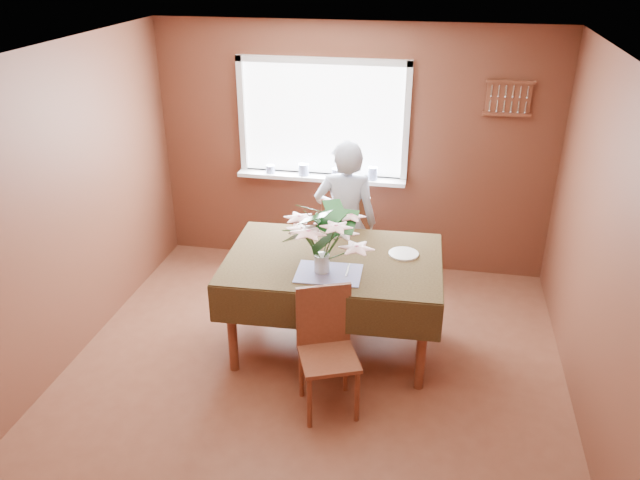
% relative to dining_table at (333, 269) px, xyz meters
% --- Properties ---
extents(floor, '(4.50, 4.50, 0.00)m').
position_rel_dining_table_xyz_m(floor, '(-0.09, -0.67, -0.74)').
color(floor, brown).
rests_on(floor, ground).
extents(ceiling, '(4.50, 4.50, 0.00)m').
position_rel_dining_table_xyz_m(ceiling, '(-0.09, -0.67, 1.76)').
color(ceiling, white).
rests_on(ceiling, wall_back).
extents(wall_back, '(4.00, 0.00, 4.00)m').
position_rel_dining_table_xyz_m(wall_back, '(-0.09, 1.58, 0.51)').
color(wall_back, brown).
rests_on(wall_back, floor).
extents(wall_left, '(0.00, 4.50, 4.50)m').
position_rel_dining_table_xyz_m(wall_left, '(-2.09, -0.67, 0.51)').
color(wall_left, brown).
rests_on(wall_left, floor).
extents(wall_right, '(0.00, 4.50, 4.50)m').
position_rel_dining_table_xyz_m(wall_right, '(1.91, -0.67, 0.51)').
color(wall_right, brown).
rests_on(wall_right, floor).
extents(window_assembly, '(1.72, 0.20, 1.22)m').
position_rel_dining_table_xyz_m(window_assembly, '(-0.38, 1.53, 0.62)').
color(window_assembly, white).
rests_on(window_assembly, wall_back).
extents(spoon_rack, '(0.44, 0.05, 0.33)m').
position_rel_dining_table_xyz_m(spoon_rack, '(1.36, 1.55, 1.11)').
color(spoon_rack, brown).
rests_on(spoon_rack, wall_back).
extents(dining_table, '(1.78, 1.25, 0.85)m').
position_rel_dining_table_xyz_m(dining_table, '(0.00, 0.00, 0.00)').
color(dining_table, brown).
rests_on(dining_table, floor).
extents(chair_far, '(0.56, 0.56, 1.05)m').
position_rel_dining_table_xyz_m(chair_far, '(-0.05, 0.89, -0.17)').
color(chair_far, brown).
rests_on(chair_far, floor).
extents(chair_near, '(0.53, 0.53, 0.94)m').
position_rel_dining_table_xyz_m(chair_near, '(0.08, -0.73, -0.22)').
color(chair_near, brown).
rests_on(chair_near, floor).
extents(seated_woman, '(0.61, 0.43, 1.59)m').
position_rel_dining_table_xyz_m(seated_woman, '(-0.03, 0.80, 0.06)').
color(seated_woman, white).
rests_on(seated_woman, floor).
extents(flower_bouquet, '(0.60, 0.60, 0.52)m').
position_rel_dining_table_xyz_m(flower_bouquet, '(-0.05, -0.26, 0.44)').
color(flower_bouquet, white).
rests_on(flower_bouquet, dining_table).
extents(side_plate, '(0.31, 0.31, 0.01)m').
position_rel_dining_table_xyz_m(side_plate, '(0.55, 0.16, 0.11)').
color(side_plate, white).
rests_on(side_plate, dining_table).
extents(table_knife, '(0.03, 0.21, 0.00)m').
position_rel_dining_table_xyz_m(table_knife, '(0.14, -0.21, 0.11)').
color(table_knife, silver).
rests_on(table_knife, dining_table).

